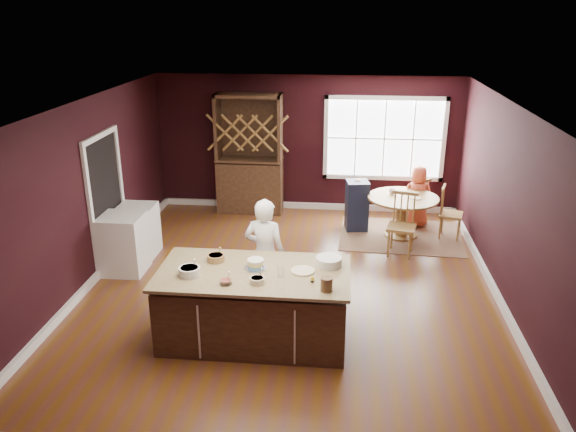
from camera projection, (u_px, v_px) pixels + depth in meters
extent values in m
plane|color=#5A2F22|center=(291.00, 287.00, 8.37)|extent=(7.00, 7.00, 0.00)
plane|color=white|center=(291.00, 105.00, 7.42)|extent=(7.00, 7.00, 0.00)
plane|color=black|center=(308.00, 144.00, 11.15)|extent=(6.00, 0.00, 6.00)
plane|color=black|center=(251.00, 339.00, 4.64)|extent=(6.00, 0.00, 6.00)
plane|color=black|center=(86.00, 195.00, 8.18)|extent=(0.00, 7.00, 7.00)
plane|color=black|center=(510.00, 209.00, 7.61)|extent=(0.00, 7.00, 7.00)
cube|color=#351B14|center=(254.00, 308.00, 6.97)|extent=(2.26, 1.14, 0.83)
cube|color=tan|center=(253.00, 273.00, 6.80)|extent=(2.34, 1.22, 0.04)
cylinder|color=brown|center=(400.00, 235.00, 10.21)|extent=(0.59, 0.59, 0.04)
cylinder|color=brown|center=(402.00, 218.00, 10.09)|extent=(0.21, 0.21, 0.67)
cylinder|color=brown|center=(403.00, 198.00, 9.96)|extent=(1.26, 1.26, 0.04)
imported|color=white|center=(265.00, 254.00, 7.59)|extent=(0.63, 0.47, 1.57)
cylinder|color=white|center=(189.00, 271.00, 6.68)|extent=(0.26, 0.26, 0.10)
cylinder|color=#9E6944|center=(216.00, 258.00, 7.05)|extent=(0.22, 0.22, 0.08)
cylinder|color=white|center=(226.00, 282.00, 6.47)|extent=(0.15, 0.15, 0.05)
cylinder|color=white|center=(257.00, 280.00, 6.50)|extent=(0.18, 0.18, 0.07)
cylinder|color=silver|center=(281.00, 271.00, 6.63)|extent=(0.08, 0.08, 0.15)
cylinder|color=beige|center=(303.00, 271.00, 6.78)|extent=(0.29, 0.29, 0.02)
cylinder|color=silver|center=(329.00, 261.00, 6.92)|extent=(0.32, 0.32, 0.11)
cylinder|color=brown|center=(327.00, 284.00, 6.30)|extent=(0.14, 0.14, 0.16)
cube|color=brown|center=(400.00, 236.00, 10.22)|extent=(2.26, 1.79, 0.01)
imported|color=#C44E32|center=(417.00, 196.00, 10.48)|extent=(0.62, 0.44, 1.18)
cylinder|color=beige|center=(416.00, 198.00, 9.87)|extent=(0.18, 0.18, 0.01)
imported|color=white|center=(392.00, 191.00, 10.11)|extent=(0.14, 0.14, 0.09)
cube|color=black|center=(250.00, 154.00, 11.06)|extent=(1.29, 0.54, 2.36)
cube|color=silver|center=(124.00, 244.00, 8.72)|extent=(0.64, 0.62, 0.93)
cube|color=white|center=(138.00, 230.00, 9.32)|extent=(0.59, 0.57, 0.86)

